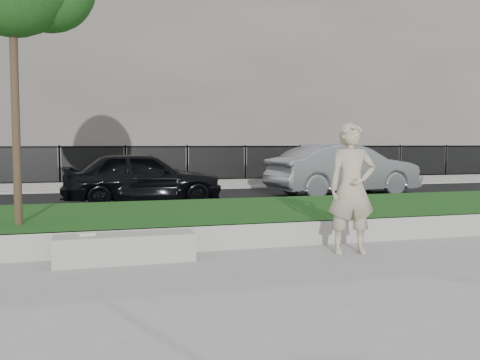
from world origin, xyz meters
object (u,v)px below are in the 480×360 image
object	(u,v)px
stone_bench	(125,248)
book	(87,234)
car_dark	(143,177)
car_silver	(344,170)
man	(352,188)

from	to	relation	value
stone_bench	book	size ratio (longest dim) A/B	8.86
car_dark	car_silver	xyz separation A→B (m)	(6.40, 0.69, 0.08)
car_dark	man	bearing A→B (deg)	-160.06
book	car_dark	xyz separation A→B (m)	(1.50, 6.90, 0.35)
man	car_dark	xyz separation A→B (m)	(-2.43, 7.33, -0.24)
book	stone_bench	bearing A→B (deg)	-20.50
stone_bench	man	distance (m)	3.52
car_dark	car_silver	bearing A→B (deg)	-82.24
stone_bench	man	xyz separation A→B (m)	(3.41, -0.34, 0.81)
book	car_silver	size ratio (longest dim) A/B	0.05
stone_bench	man	world-z (taller)	man
stone_bench	car_silver	distance (m)	10.67
man	stone_bench	bearing A→B (deg)	-175.01
man	car_dark	distance (m)	7.72
stone_bench	man	bearing A→B (deg)	-5.66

